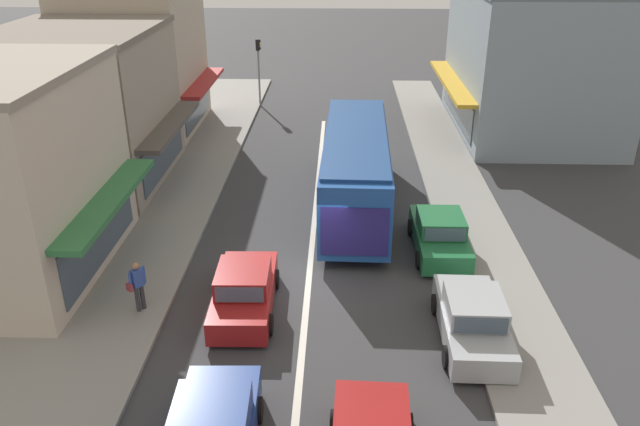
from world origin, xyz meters
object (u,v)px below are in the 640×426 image
Objects in this scene: city_bus at (356,164)px; traffic_light_downstreet at (259,61)px; parked_sedan_kerb_front at (473,320)px; parked_sedan_kerb_second at (440,235)px; sedan_adjacent_lane_trail at (244,291)px; pedestrian_with_handbag_near at (138,283)px.

city_bus is 16.57m from traffic_light_downstreet.
parked_sedan_kerb_front is 1.01× the size of traffic_light_downstreet.
traffic_light_downstreet is at bearing 110.62° from city_bus.
city_bus is 4.93m from parked_sedan_kerb_second.
parked_sedan_kerb_front is at bearing -87.90° from parked_sedan_kerb_second.
sedan_adjacent_lane_trail is 2.60× the size of pedestrian_with_handbag_near.
sedan_adjacent_lane_trail and parked_sedan_kerb_front have the same top height.
parked_sedan_kerb_front is 26.18m from traffic_light_downstreet.
parked_sedan_kerb_front is at bearing -69.86° from traffic_light_downstreet.
city_bus is at bearing 50.50° from pedestrian_with_handbag_near.
parked_sedan_kerb_front is at bearing -11.01° from sedan_adjacent_lane_trail.
sedan_adjacent_lane_trail and parked_sedan_kerb_second have the same top height.
parked_sedan_kerb_second is at bearing -65.45° from traffic_light_downstreet.
city_bus is 2.58× the size of parked_sedan_kerb_front.
pedestrian_with_handbag_near is (-9.59, -4.29, 0.40)m from parked_sedan_kerb_second.
city_bus is 8.56m from sedan_adjacent_lane_trail.
traffic_light_downstreet is at bearing 110.14° from parked_sedan_kerb_front.
parked_sedan_kerb_second is 1.00× the size of traffic_light_downstreet.
sedan_adjacent_lane_trail is 1.00× the size of parked_sedan_kerb_front.
sedan_adjacent_lane_trail is at bearing -84.28° from traffic_light_downstreet.
sedan_adjacent_lane_trail is 23.42m from traffic_light_downstreet.
parked_sedan_kerb_second is (-0.19, 5.26, 0.00)m from parked_sedan_kerb_front.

